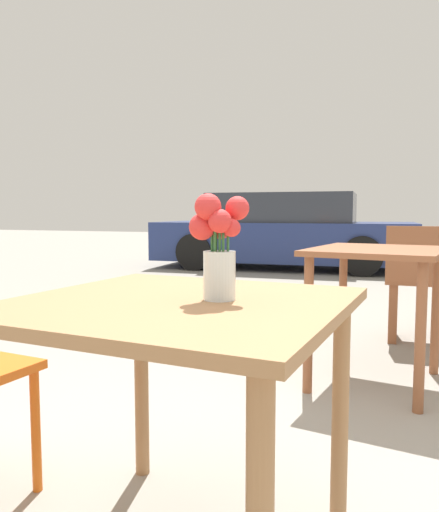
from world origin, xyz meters
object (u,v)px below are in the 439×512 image
object	(u,v)px
table_front	(179,340)
table_back	(377,273)
flower_vase	(218,245)
parked_car	(283,233)

from	to	relation	value
table_front	table_back	world-z (taller)	table_back
table_front	flower_vase	bearing A→B (deg)	18.24
table_front	table_back	bearing A→B (deg)	76.06
parked_car	table_front	bearing A→B (deg)	-79.29
table_back	parked_car	size ratio (longest dim) A/B	0.20
table_front	parked_car	bearing A→B (deg)	100.71
table_front	parked_car	xyz separation A→B (m)	(-1.35, 7.15, -0.01)
table_front	flower_vase	xyz separation A→B (m)	(0.10, 0.03, 0.25)
table_back	parked_car	xyz separation A→B (m)	(-1.77, 5.47, -0.02)
flower_vase	parked_car	world-z (taller)	parked_car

